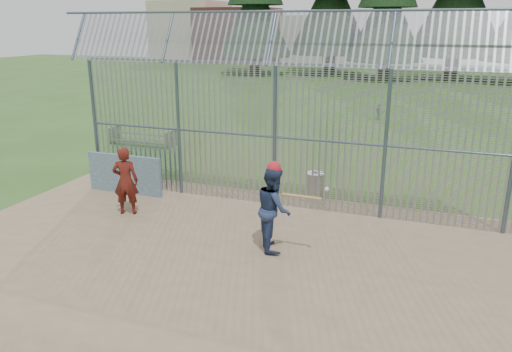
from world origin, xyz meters
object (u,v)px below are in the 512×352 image
at_px(trash_can, 315,184).
at_px(bleacher, 143,135).
at_px(batter, 274,209).
at_px(onlooker, 126,181).
at_px(dugout_wall, 125,174).

xyz_separation_m(trash_can, bleacher, (-8.62, 4.10, 0.03)).
height_order(batter, trash_can, batter).
xyz_separation_m(onlooker, trash_can, (4.47, 3.19, -0.57)).
xyz_separation_m(onlooker, bleacher, (-4.15, 7.29, -0.54)).
bearing_deg(dugout_wall, bleacher, 117.95).
relative_size(batter, bleacher, 0.65).
bearing_deg(onlooker, trash_can, -163.84).
height_order(batter, onlooker, batter).
relative_size(batter, trash_can, 2.38).
height_order(batter, bleacher, batter).
bearing_deg(trash_can, bleacher, 154.57).
xyz_separation_m(batter, bleacher, (-8.59, 8.02, -0.58)).
bearing_deg(onlooker, batter, 151.39).
bearing_deg(bleacher, batter, -43.02).
bearing_deg(batter, bleacher, 20.80).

